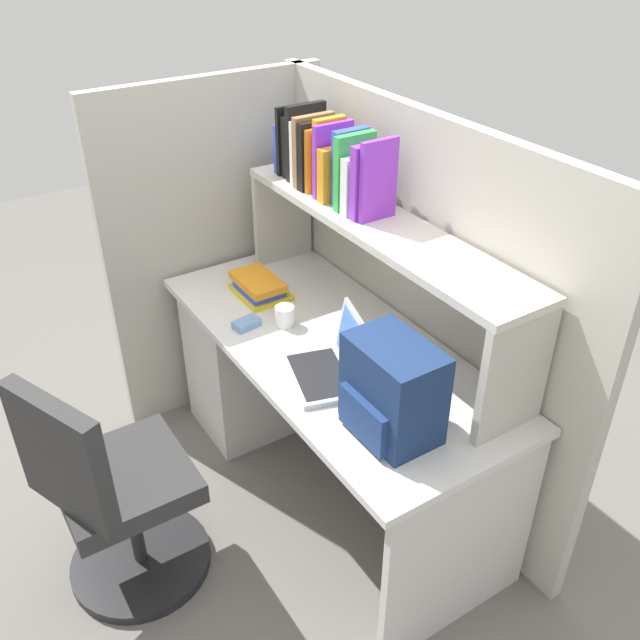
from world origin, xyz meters
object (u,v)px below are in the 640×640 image
at_px(backpack, 391,391).
at_px(paper_cup, 285,316).
at_px(office_chair, 114,500).
at_px(laptop, 334,364).
at_px(computer_mouse, 247,324).

distance_m(backpack, paper_cup, 0.71).
height_order(paper_cup, office_chair, office_chair).
bearing_deg(paper_cup, backpack, -2.35).
distance_m(backpack, office_chair, 1.05).
relative_size(backpack, paper_cup, 3.94).
distance_m(laptop, computer_mouse, 0.46).
relative_size(computer_mouse, paper_cup, 1.29).
bearing_deg(paper_cup, computer_mouse, -115.99).
xyz_separation_m(computer_mouse, office_chair, (0.26, -0.67, -0.35)).
xyz_separation_m(paper_cup, office_chair, (0.20, -0.81, -0.38)).
distance_m(laptop, paper_cup, 0.38).
relative_size(laptop, office_chair, 0.39).
xyz_separation_m(laptop, backpack, (0.32, -0.01, 0.10)).
distance_m(computer_mouse, office_chair, 0.80).
bearing_deg(office_chair, paper_cup, -98.80).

